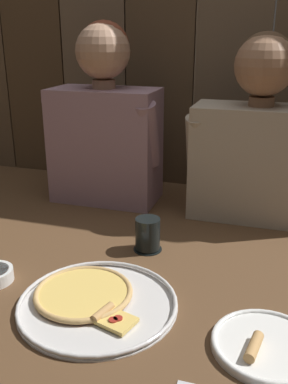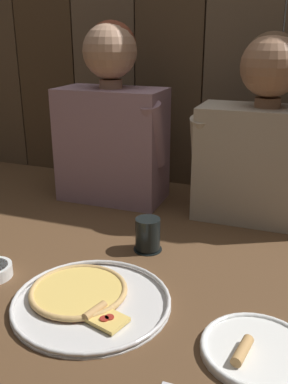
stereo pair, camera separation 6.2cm
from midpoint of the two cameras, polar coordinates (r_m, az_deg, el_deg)
name	(u,v)px [view 1 (the left image)]	position (r m, az deg, el deg)	size (l,w,h in m)	color
ground_plane	(136,267)	(1.18, -2.58, -9.91)	(3.20, 3.20, 0.00)	brown
pizza_tray	(93,299)	(1.05, -8.49, -13.82)	(0.37, 0.37, 0.03)	silver
dinner_plate	(267,345)	(0.94, 13.95, -18.98)	(0.22, 0.22, 0.03)	white
drinking_glass	(146,234)	(1.25, -1.10, -5.62)	(0.08, 0.08, 0.10)	black
diner_left	(105,122)	(1.57, -6.31, 9.18)	(0.42, 0.21, 0.63)	gray
diner_right	(258,138)	(1.45, 13.58, 6.90)	(0.45, 0.21, 0.60)	#B2A38E
wooden_backdrop_wall	(197,16)	(1.72, 5.86, 22.02)	(2.19, 0.03, 1.30)	brown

